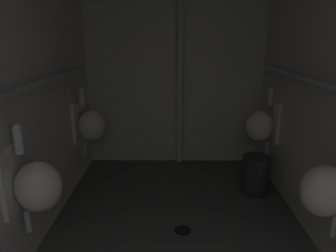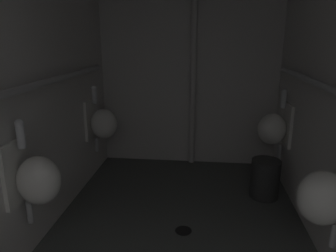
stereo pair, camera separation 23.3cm
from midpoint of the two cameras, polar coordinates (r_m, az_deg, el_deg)
name	(u,v)px [view 2 (the right image)]	position (r m, az deg, el deg)	size (l,w,h in m)	color
wall_back	(189,68)	(3.90, 5.57, 10.44)	(2.28, 0.06, 2.42)	silver
urinal_left_mid	(36,179)	(2.29, -20.17, -9.05)	(0.32, 0.30, 0.76)	silver
urinal_left_far	(102,123)	(3.55, -10.04, 0.53)	(0.32, 0.30, 0.76)	silver
urinal_right_mid	(326,196)	(2.20, 29.59, -11.18)	(0.32, 0.30, 0.76)	silver
urinal_right_far	(274,128)	(3.52, 20.47, -0.38)	(0.32, 0.30, 0.76)	silver
supply_pipe_left	(10,93)	(2.14, -24.03, 5.47)	(0.06, 3.39, 0.06)	#B2B2B2
standpipe_back_wall	(193,69)	(3.79, 6.39, 10.27)	(0.07, 0.07, 2.37)	silver
floor_drain	(183,231)	(2.79, 5.33, -18.44)	(0.14, 0.14, 0.01)	black
waste_bin	(265,178)	(3.38, 19.09, -9.05)	(0.29, 0.29, 0.39)	#2D2D2D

